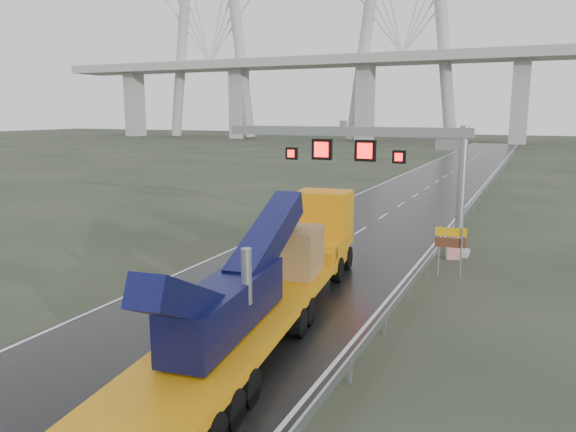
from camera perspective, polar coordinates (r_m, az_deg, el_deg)
The scene contains 7 objects.
ground at distance 19.23m, azimuth -12.80°, elevation -14.04°, with size 400.00×400.00×0.00m, color #272C1F.
road at distance 55.47m, azimuth 12.81°, elevation 2.05°, with size 11.00×200.00×0.02m, color black.
guardrail at distance 44.67m, azimuth 17.92°, elevation 0.70°, with size 0.20×140.00×1.40m, color #909398, non-canonical shape.
sign_gantry at distance 33.07m, azimuth 9.06°, elevation 6.39°, with size 14.90×1.20×7.42m.
heavy_haul_truck at distance 22.20m, azimuth -0.73°, elevation -5.32°, with size 5.41×20.54×4.78m.
exit_sign_pair at distance 28.13m, azimuth 16.17°, elevation -2.56°, with size 1.45×0.26×2.50m.
striped_barrier at distance 31.90m, azimuth 16.42°, elevation -3.21°, with size 0.69×0.37×1.17m, color red.
Camera 1 is at (10.77, -13.84, 7.90)m, focal length 35.00 mm.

